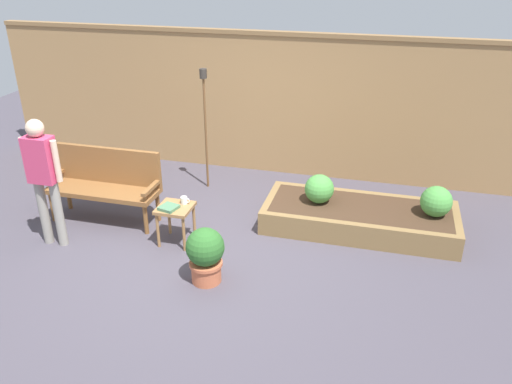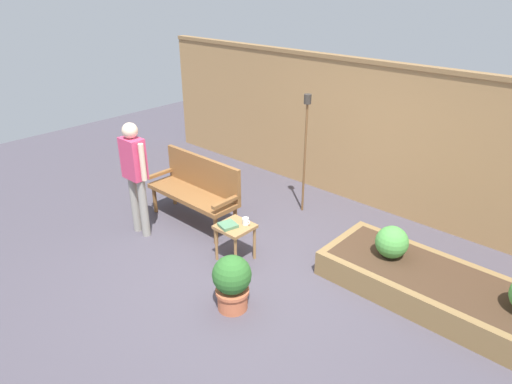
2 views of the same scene
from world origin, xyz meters
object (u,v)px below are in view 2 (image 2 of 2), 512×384
object	(u,v)px
garden_bench	(197,185)
shrub_near_bench	(392,242)
side_table	(235,231)
tiki_torch	(306,134)
book_on_table	(228,225)
person_by_bench	(135,170)
cup_on_table	(246,221)
potted_boxwood	(232,281)

from	to	relation	value
garden_bench	shrub_near_bench	xyz separation A→B (m)	(2.68, 0.56, -0.06)
side_table	tiki_torch	bearing A→B (deg)	96.39
garden_bench	side_table	size ratio (longest dim) A/B	3.00
tiki_torch	garden_bench	bearing A→B (deg)	-126.63
garden_bench	book_on_table	distance (m)	1.15
garden_bench	side_table	bearing A→B (deg)	-18.04
side_table	person_by_bench	distance (m)	1.56
side_table	shrub_near_bench	distance (m)	1.83
shrub_near_bench	person_by_bench	xyz separation A→B (m)	(-2.98, -1.32, 0.45)
cup_on_table	book_on_table	world-z (taller)	cup_on_table
side_table	potted_boxwood	size ratio (longest dim) A/B	0.77
shrub_near_bench	tiki_torch	bearing A→B (deg)	158.59
cup_on_table	tiki_torch	xyz separation A→B (m)	(-0.26, 1.50, 0.68)
side_table	cup_on_table	size ratio (longest dim) A/B	4.20
garden_bench	shrub_near_bench	world-z (taller)	garden_bench
garden_bench	person_by_bench	size ratio (longest dim) A/B	0.92
shrub_near_bench	cup_on_table	bearing A→B (deg)	-151.52
side_table	garden_bench	bearing A→B (deg)	161.96
garden_bench	cup_on_table	distance (m)	1.21
garden_bench	tiki_torch	bearing A→B (deg)	53.37
shrub_near_bench	side_table	bearing A→B (deg)	-149.84
tiki_torch	book_on_table	bearing A→B (deg)	-85.31
tiki_torch	person_by_bench	world-z (taller)	tiki_torch
side_table	book_on_table	size ratio (longest dim) A/B	2.45
shrub_near_bench	tiki_torch	size ratio (longest dim) A/B	0.21
shrub_near_bench	person_by_bench	bearing A→B (deg)	-156.05
person_by_bench	potted_boxwood	bearing A→B (deg)	-7.47
side_table	shrub_near_bench	world-z (taller)	shrub_near_bench
person_by_bench	side_table	bearing A→B (deg)	16.19
cup_on_table	potted_boxwood	size ratio (longest dim) A/B	0.18
garden_bench	shrub_near_bench	size ratio (longest dim) A/B	3.90
tiki_torch	person_by_bench	bearing A→B (deg)	-121.31
book_on_table	person_by_bench	distance (m)	1.47
garden_bench	tiki_torch	size ratio (longest dim) A/B	0.82
potted_boxwood	shrub_near_bench	size ratio (longest dim) A/B	1.70
cup_on_table	garden_bench	bearing A→B (deg)	167.79
potted_boxwood	book_on_table	bearing A→B (deg)	138.09
book_on_table	potted_boxwood	bearing A→B (deg)	-27.05
garden_bench	cup_on_table	bearing A→B (deg)	-12.21
cup_on_table	tiki_torch	size ratio (longest dim) A/B	0.07
person_by_bench	cup_on_table	bearing A→B (deg)	19.02
side_table	shrub_near_bench	bearing A→B (deg)	30.16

